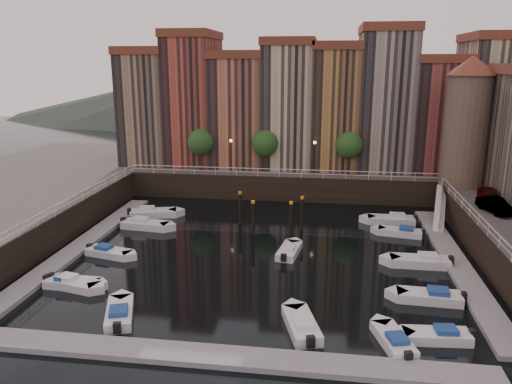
# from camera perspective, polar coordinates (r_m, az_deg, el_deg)

# --- Properties ---
(ground) EXTENTS (200.00, 200.00, 0.00)m
(ground) POSITION_cam_1_polar(r_m,az_deg,el_deg) (44.46, 0.68, -6.64)
(ground) COLOR black
(ground) RESTS_ON ground
(quay_far) EXTENTS (80.00, 20.00, 3.00)m
(quay_far) POSITION_cam_1_polar(r_m,az_deg,el_deg) (68.87, 3.46, 2.35)
(quay_far) COLOR black
(quay_far) RESTS_ON ground
(dock_left) EXTENTS (2.00, 28.00, 0.35)m
(dock_left) POSITION_cam_1_polar(r_m,az_deg,el_deg) (48.19, -19.05, -5.53)
(dock_left) COLOR gray
(dock_left) RESTS_ON ground
(dock_right) EXTENTS (2.00, 28.00, 0.35)m
(dock_right) POSITION_cam_1_polar(r_m,az_deg,el_deg) (44.51, 21.85, -7.48)
(dock_right) COLOR gray
(dock_right) RESTS_ON ground
(dock_near) EXTENTS (30.00, 2.00, 0.35)m
(dock_near) POSITION_cam_1_polar(r_m,az_deg,el_deg) (29.37, -3.81, -18.30)
(dock_near) COLOR gray
(dock_near) RESTS_ON ground
(mountains) EXTENTS (145.00, 100.00, 18.00)m
(mountains) POSITION_cam_1_polar(r_m,az_deg,el_deg) (151.35, 6.81, 11.43)
(mountains) COLOR #2D382D
(mountains) RESTS_ON ground
(far_terrace) EXTENTS (48.70, 10.30, 17.50)m
(far_terrace) POSITION_cam_1_polar(r_m,az_deg,el_deg) (64.83, 6.37, 9.97)
(far_terrace) COLOR #887057
(far_terrace) RESTS_ON quay_far
(corner_tower) EXTENTS (5.20, 5.20, 13.80)m
(corner_tower) POSITION_cam_1_polar(r_m,az_deg,el_deg) (57.81, 22.96, 7.60)
(corner_tower) COLOR #6B5B4C
(corner_tower) RESTS_ON quay_right
(promenade_trees) EXTENTS (21.20, 3.20, 5.20)m
(promenade_trees) POSITION_cam_1_polar(r_m,az_deg,el_deg) (60.41, 1.66, 5.54)
(promenade_trees) COLOR black
(promenade_trees) RESTS_ON quay_far
(street_lamps) EXTENTS (10.36, 0.36, 4.18)m
(street_lamps) POSITION_cam_1_polar(r_m,az_deg,el_deg) (59.51, 1.87, 4.73)
(street_lamps) COLOR black
(street_lamps) RESTS_ON quay_far
(railings) EXTENTS (36.08, 34.04, 0.52)m
(railings) POSITION_cam_1_polar(r_m,az_deg,el_deg) (47.89, 1.44, -0.30)
(railings) COLOR white
(railings) RESTS_ON ground
(gangway) EXTENTS (2.78, 8.32, 3.73)m
(gangway) POSITION_cam_1_polar(r_m,az_deg,el_deg) (54.33, 20.31, -1.46)
(gangway) COLOR white
(gangway) RESTS_ON ground
(mooring_pilings) EXTENTS (6.68, 3.47, 3.78)m
(mooring_pilings) POSITION_cam_1_polar(r_m,az_deg,el_deg) (48.63, 1.74, -2.70)
(mooring_pilings) COLOR black
(mooring_pilings) RESTS_ON ground
(boat_left_0) EXTENTS (4.40, 2.46, 0.99)m
(boat_left_0) POSITION_cam_1_polar(r_m,az_deg,el_deg) (39.70, -20.25, -9.78)
(boat_left_0) COLOR silver
(boat_left_0) RESTS_ON ground
(boat_left_1) EXTENTS (4.28, 1.64, 0.98)m
(boat_left_1) POSITION_cam_1_polar(r_m,az_deg,el_deg) (39.85, -20.34, -9.69)
(boat_left_1) COLOR silver
(boat_left_1) RESTS_ON ground
(boat_left_2) EXTENTS (4.40, 2.45, 0.98)m
(boat_left_2) POSITION_cam_1_polar(r_m,az_deg,el_deg) (44.88, -16.51, -6.61)
(boat_left_2) COLOR silver
(boat_left_2) RESTS_ON ground
(boat_left_3) EXTENTS (5.09, 2.30, 1.15)m
(boat_left_3) POSITION_cam_1_polar(r_m,az_deg,el_deg) (51.16, -12.62, -3.65)
(boat_left_3) COLOR silver
(boat_left_3) RESTS_ON ground
(boat_left_4) EXTENTS (5.29, 3.06, 1.18)m
(boat_left_4) POSITION_cam_1_polar(r_m,az_deg,el_deg) (54.81, -11.77, -2.36)
(boat_left_4) COLOR silver
(boat_left_4) RESTS_ON ground
(boat_right_0) EXTENTS (4.24, 1.84, 0.96)m
(boat_right_0) POSITION_cam_1_polar(r_m,az_deg,el_deg) (32.77, 20.11, -15.18)
(boat_right_0) COLOR silver
(boat_right_0) RESTS_ON ground
(boat_right_1) EXTENTS (4.67, 1.90, 1.06)m
(boat_right_1) POSITION_cam_1_polar(r_m,az_deg,el_deg) (37.36, 19.34, -11.22)
(boat_right_1) COLOR silver
(boat_right_1) RESTS_ON ground
(boat_right_2) EXTENTS (4.98, 1.83, 1.14)m
(boat_right_2) POSITION_cam_1_polar(r_m,az_deg,el_deg) (43.17, 18.35, -7.54)
(boat_right_2) COLOR silver
(boat_right_2) RESTS_ON ground
(boat_right_3) EXTENTS (4.43, 2.32, 0.99)m
(boat_right_3) POSITION_cam_1_polar(r_m,az_deg,el_deg) (49.90, 16.26, -4.43)
(boat_right_3) COLOR silver
(boat_right_3) RESTS_ON ground
(boat_right_4) EXTENTS (4.99, 1.85, 1.15)m
(boat_right_4) POSITION_cam_1_polar(r_m,az_deg,el_deg) (53.30, 15.29, -3.08)
(boat_right_4) COLOR silver
(boat_right_4) RESTS_ON ground
(boat_near_0) EXTENTS (2.97, 4.61, 1.04)m
(boat_near_0) POSITION_cam_1_polar(r_m,az_deg,el_deg) (34.37, -15.34, -13.26)
(boat_near_0) COLOR silver
(boat_near_0) RESTS_ON ground
(boat_near_2) EXTENTS (2.84, 4.76, 1.07)m
(boat_near_2) POSITION_cam_1_polar(r_m,az_deg,el_deg) (32.00, 5.26, -14.96)
(boat_near_2) COLOR silver
(boat_near_2) RESTS_ON ground
(boat_near_3) EXTENTS (2.50, 4.21, 0.94)m
(boat_near_3) POSITION_cam_1_polar(r_m,az_deg,el_deg) (31.52, 15.49, -16.06)
(boat_near_3) COLOR silver
(boat_near_3) RESTS_ON ground
(car_a) EXTENTS (1.88, 4.14, 1.38)m
(car_a) POSITION_cam_1_polar(r_m,az_deg,el_deg) (52.87, 25.09, -0.38)
(car_a) COLOR gray
(car_a) RESTS_ON quay_right
(car_b) EXTENTS (2.55, 4.29, 1.34)m
(car_b) POSITION_cam_1_polar(r_m,az_deg,el_deg) (49.27, 25.66, -1.50)
(car_b) COLOR gray
(car_b) RESTS_ON quay_right
(boat_extra_133) EXTENTS (2.12, 4.37, 0.98)m
(boat_extra_133) POSITION_cam_1_polar(r_m,az_deg,el_deg) (43.39, 3.79, -6.75)
(boat_extra_133) COLOR silver
(boat_extra_133) RESTS_ON ground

